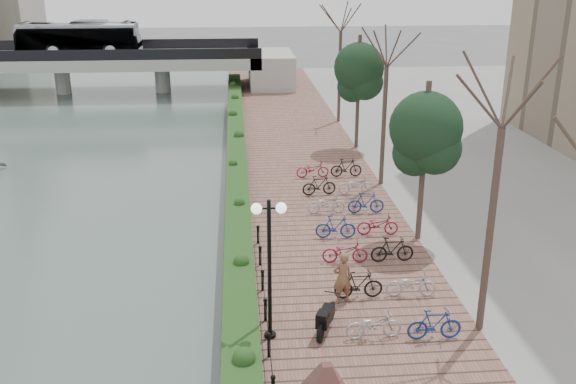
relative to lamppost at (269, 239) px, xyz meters
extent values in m
cube|color=brown|center=(2.51, 15.43, -3.48)|extent=(8.00, 75.00, 0.50)
cube|color=#1C3E16|center=(-0.89, 17.93, -2.93)|extent=(1.10, 56.00, 0.60)
cylinder|color=black|center=(-0.09, -1.07, -2.88)|extent=(0.10, 0.10, 0.70)
cylinder|color=black|center=(-0.09, 0.93, -2.88)|extent=(0.10, 0.10, 0.70)
cylinder|color=black|center=(-0.09, 2.93, -2.88)|extent=(0.10, 0.10, 0.70)
cylinder|color=black|center=(-0.09, 4.93, -2.88)|extent=(0.10, 0.10, 0.70)
cylinder|color=black|center=(-0.09, 6.93, -2.88)|extent=(0.10, 0.10, 0.70)
cylinder|color=black|center=(0.00, 0.00, -1.01)|extent=(0.12, 0.12, 4.42)
cylinder|color=black|center=(0.00, 0.00, 0.95)|extent=(0.70, 0.06, 0.06)
sphere|color=white|center=(-0.35, 0.00, 0.95)|extent=(0.32, 0.32, 0.32)
sphere|color=white|center=(0.35, 0.00, 0.95)|extent=(0.32, 0.32, 0.32)
imported|color=brown|center=(2.51, 1.90, -2.31)|extent=(0.75, 0.58, 1.82)
imported|color=#ACACB1|center=(3.11, -0.46, -2.78)|extent=(0.60, 1.72, 0.90)
imported|color=black|center=(3.11, 2.14, -2.73)|extent=(0.47, 1.66, 1.00)
imported|color=maroon|center=(3.11, 4.74, -2.78)|extent=(0.60, 1.71, 0.90)
imported|color=navy|center=(3.11, 7.34, -2.73)|extent=(0.47, 1.66, 1.00)
imported|color=#ACACB1|center=(3.11, 9.94, -2.78)|extent=(0.60, 1.71, 0.90)
imported|color=black|center=(3.11, 12.54, -2.73)|extent=(0.47, 1.66, 1.00)
imported|color=maroon|center=(3.11, 15.14, -2.78)|extent=(0.60, 1.72, 0.90)
imported|color=navy|center=(4.91, -0.46, -2.73)|extent=(0.47, 1.66, 1.00)
imported|color=#ACACB1|center=(4.91, 2.14, -2.78)|extent=(0.60, 1.71, 0.90)
imported|color=black|center=(4.91, 4.74, -2.73)|extent=(0.47, 1.66, 1.00)
imported|color=maroon|center=(4.91, 7.34, -2.78)|extent=(0.60, 1.71, 0.90)
imported|color=navy|center=(4.91, 9.94, -2.73)|extent=(0.47, 1.66, 1.00)
imported|color=#ACACB1|center=(4.91, 12.54, -2.78)|extent=(0.60, 1.71, 0.90)
imported|color=black|center=(4.91, 15.14, -2.73)|extent=(0.47, 1.66, 1.00)
cube|color=#A7A6A1|center=(-16.49, 42.93, -0.73)|extent=(36.00, 8.00, 1.00)
cube|color=black|center=(-16.49, 39.03, 0.22)|extent=(36.00, 0.15, 0.90)
cube|color=black|center=(-16.49, 46.83, 0.22)|extent=(36.00, 0.15, 0.90)
cylinder|color=#A7A6A1|center=(-16.49, 42.93, -2.48)|extent=(1.40, 1.40, 2.50)
cylinder|color=#A7A6A1|center=(-7.49, 42.93, -2.48)|extent=(1.40, 1.40, 2.50)
imported|color=silver|center=(-14.63, 42.93, 1.27)|extent=(2.52, 10.77, 3.00)
camera|label=1|loc=(-0.86, -16.88, 7.45)|focal=40.00mm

